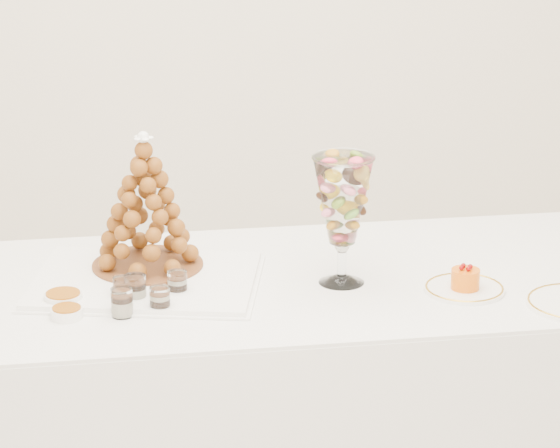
{
  "coord_description": "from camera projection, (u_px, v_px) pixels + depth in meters",
  "views": [
    {
      "loc": [
        -0.2,
        -3.19,
        2.17
      ],
      "look_at": [
        0.09,
        0.22,
        0.98
      ],
      "focal_mm": 85.0,
      "sensor_mm": 36.0,
      "label": 1
    }
  ],
  "objects": [
    {
      "name": "macaron_vase",
      "position": [
        343.0,
        202.0,
        3.54
      ],
      "size": [
        0.16,
        0.16,
        0.35
      ],
      "color": "white",
      "rests_on": "buffet_table"
    },
    {
      "name": "ramekin_back",
      "position": [
        63.0,
        299.0,
        3.45
      ],
      "size": [
        0.1,
        0.1,
        0.03
      ],
      "primitive_type": "cylinder",
      "color": "white",
      "rests_on": "buffet_table"
    },
    {
      "name": "cake_plate",
      "position": [
        464.0,
        289.0,
        3.55
      ],
      "size": [
        0.22,
        0.22,
        0.01
      ],
      "primitive_type": "cylinder",
      "color": "white",
      "rests_on": "buffet_table"
    },
    {
      "name": "lace_tray",
      "position": [
        145.0,
        281.0,
        3.59
      ],
      "size": [
        0.66,
        0.53,
        0.02
      ],
      "primitive_type": "cube",
      "rotation": [
        0.0,
        0.0,
        -0.16
      ],
      "color": "white",
      "rests_on": "buffet_table"
    },
    {
      "name": "verrine_e",
      "position": [
        160.0,
        300.0,
        3.4
      ],
      "size": [
        0.06,
        0.06,
        0.07
      ],
      "primitive_type": "cylinder",
      "rotation": [
        0.0,
        0.0,
        0.26
      ],
      "color": "white",
      "rests_on": "buffet_table"
    },
    {
      "name": "mousse_cake",
      "position": [
        465.0,
        279.0,
        3.53
      ],
      "size": [
        0.08,
        0.08,
        0.07
      ],
      "color": "orange",
      "rests_on": "cake_plate"
    },
    {
      "name": "ramekin_front",
      "position": [
        67.0,
        313.0,
        3.38
      ],
      "size": [
        0.08,
        0.08,
        0.03
      ],
      "primitive_type": "cylinder",
      "color": "white",
      "rests_on": "buffet_table"
    },
    {
      "name": "croquembouche",
      "position": [
        145.0,
        202.0,
        3.61
      ],
      "size": [
        0.31,
        0.31,
        0.38
      ],
      "rotation": [
        0.0,
        0.0,
        -0.03
      ],
      "color": "brown",
      "rests_on": "lace_tray"
    },
    {
      "name": "verrine_c",
      "position": [
        177.0,
        284.0,
        3.5
      ],
      "size": [
        0.05,
        0.05,
        0.07
      ],
      "primitive_type": "cylinder",
      "rotation": [
        0.0,
        0.0,
        0.02
      ],
      "color": "white",
      "rests_on": "buffet_table"
    },
    {
      "name": "verrine_b",
      "position": [
        135.0,
        289.0,
        3.46
      ],
      "size": [
        0.07,
        0.07,
        0.08
      ],
      "primitive_type": "cylinder",
      "rotation": [
        0.0,
        0.0,
        0.26
      ],
      "color": "white",
      "rests_on": "buffet_table"
    },
    {
      "name": "buffet_table",
      "position": [
        275.0,
        416.0,
        3.76
      ],
      "size": [
        2.24,
        1.03,
        0.83
      ],
      "rotation": [
        0.0,
        0.0,
        0.07
      ],
      "color": "white",
      "rests_on": "ground"
    },
    {
      "name": "verrine_a",
      "position": [
        122.0,
        289.0,
        3.47
      ],
      "size": [
        0.06,
        0.06,
        0.07
      ],
      "primitive_type": "cylinder",
      "rotation": [
        0.0,
        0.0,
        0.33
      ],
      "color": "white",
      "rests_on": "buffet_table"
    },
    {
      "name": "verrine_d",
      "position": [
        122.0,
        302.0,
        3.38
      ],
      "size": [
        0.06,
        0.06,
        0.08
      ],
      "primitive_type": "cylinder",
      "rotation": [
        0.0,
        0.0,
        0.09
      ],
      "color": "white",
      "rests_on": "buffet_table"
    }
  ]
}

